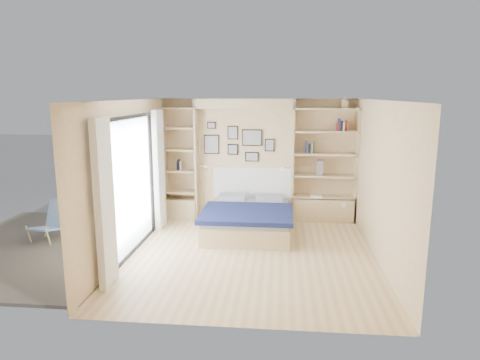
# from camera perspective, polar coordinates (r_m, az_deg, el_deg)

# --- Properties ---
(ground) EXTENTS (4.50, 4.50, 0.00)m
(ground) POSITION_cam_1_polar(r_m,az_deg,el_deg) (7.14, 1.50, -9.90)
(ground) COLOR #DDC080
(ground) RESTS_ON ground
(room_shell) EXTENTS (4.50, 4.50, 4.50)m
(room_shell) POSITION_cam_1_polar(r_m,az_deg,el_deg) (8.34, -0.37, 0.93)
(room_shell) COLOR beige
(room_shell) RESTS_ON ground
(bed) EXTENTS (1.65, 2.08, 1.07)m
(bed) POSITION_cam_1_polar(r_m,az_deg,el_deg) (8.17, 1.10, -5.11)
(bed) COLOR #D9B783
(bed) RESTS_ON ground
(photo_gallery) EXTENTS (1.48, 0.02, 0.82)m
(photo_gallery) POSITION_cam_1_polar(r_m,az_deg,el_deg) (8.96, -0.33, 5.08)
(photo_gallery) COLOR black
(photo_gallery) RESTS_ON ground
(reading_lamps) EXTENTS (1.92, 0.12, 0.15)m
(reading_lamps) POSITION_cam_1_polar(r_m,az_deg,el_deg) (8.79, 0.51, 1.64)
(reading_lamps) COLOR silver
(reading_lamps) RESTS_ON ground
(shelf_decor) EXTENTS (3.49, 0.23, 2.03)m
(shelf_decor) POSITION_cam_1_polar(r_m,az_deg,el_deg) (8.77, 9.52, 5.30)
(shelf_decor) COLOR navy
(shelf_decor) RESTS_ON ground
(deck) EXTENTS (3.20, 4.00, 0.05)m
(deck) POSITION_cam_1_polar(r_m,az_deg,el_deg) (8.20, -24.77, -8.13)
(deck) COLOR #65584A
(deck) RESTS_ON ground
(deck_chair) EXTENTS (0.55, 0.78, 0.72)m
(deck_chair) POSITION_cam_1_polar(r_m,az_deg,el_deg) (8.44, -23.83, -5.08)
(deck_chair) COLOR tan
(deck_chair) RESTS_ON ground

